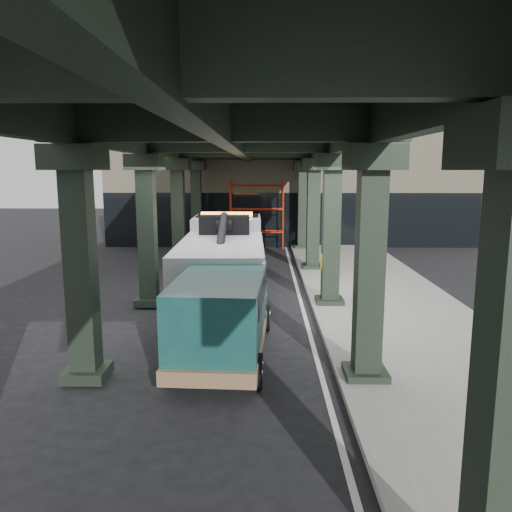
{
  "coord_description": "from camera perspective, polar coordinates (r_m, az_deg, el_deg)",
  "views": [
    {
      "loc": [
        0.42,
        -14.13,
        4.5
      ],
      "look_at": [
        0.16,
        2.09,
        1.7
      ],
      "focal_mm": 35.0,
      "sensor_mm": 36.0,
      "label": 1
    }
  ],
  "objects": [
    {
      "name": "lane_stripe",
      "position": [
        16.8,
        5.3,
        -5.77
      ],
      "size": [
        0.12,
        38.0,
        0.01
      ],
      "primitive_type": "cube",
      "color": "silver",
      "rests_on": "ground"
    },
    {
      "name": "ground",
      "position": [
        14.84,
        -0.74,
        -7.86
      ],
      "size": [
        90.0,
        90.0,
        0.0
      ],
      "primitive_type": "plane",
      "color": "black",
      "rests_on": "ground"
    },
    {
      "name": "viaduct",
      "position": [
        16.18,
        -2.02,
        13.19
      ],
      "size": [
        7.4,
        32.0,
        6.4
      ],
      "color": "black",
      "rests_on": "ground"
    },
    {
      "name": "sidewalk",
      "position": [
        17.22,
        14.67,
        -5.43
      ],
      "size": [
        5.0,
        40.0,
        0.15
      ],
      "primitive_type": "cube",
      "color": "gray",
      "rests_on": "ground"
    },
    {
      "name": "towed_van",
      "position": [
        12.01,
        -3.81,
        -6.5
      ],
      "size": [
        2.32,
        5.31,
        2.11
      ],
      "rotation": [
        0.0,
        0.0,
        -0.05
      ],
      "color": "#12403E",
      "rests_on": "ground"
    },
    {
      "name": "building",
      "position": [
        34.17,
        3.63,
        8.93
      ],
      "size": [
        22.0,
        10.0,
        8.0
      ],
      "primitive_type": "cube",
      "color": "#C6B793",
      "rests_on": "ground"
    },
    {
      "name": "scaffolding",
      "position": [
        28.88,
        0.1,
        5.04
      ],
      "size": [
        3.08,
        0.88,
        4.0
      ],
      "color": "red",
      "rests_on": "ground"
    },
    {
      "name": "tow_truck",
      "position": [
        17.52,
        -3.65,
        -0.12
      ],
      "size": [
        2.98,
        9.39,
        3.05
      ],
      "rotation": [
        0.0,
        0.0,
        0.02
      ],
      "color": "black",
      "rests_on": "ground"
    }
  ]
}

